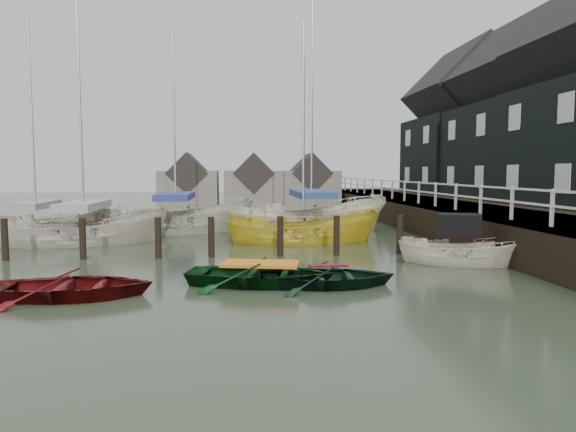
{
  "coord_description": "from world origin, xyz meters",
  "views": [
    {
      "loc": [
        -0.32,
        -14.77,
        2.97
      ],
      "look_at": [
        1.48,
        3.08,
        1.4
      ],
      "focal_mm": 32.0,
      "sensor_mm": 36.0,
      "label": 1
    }
  ],
  "objects": [
    {
      "name": "far_sheds",
      "position": [
        0.83,
        26.0,
        1.86
      ],
      "size": [
        14.0,
        4.08,
        4.39
      ],
      "color": "#665B51",
      "rests_on": "ground"
    },
    {
      "name": "sailboat_a",
      "position": [
        -6.56,
        6.92,
        0.06
      ],
      "size": [
        7.24,
        4.11,
        11.29
      ],
      "rotation": [
        0.0,
        0.0,
        1.81
      ],
      "color": "beige",
      "rests_on": "ground"
    },
    {
      "name": "motorboat",
      "position": [
        6.8,
        0.79,
        0.11
      ],
      "size": [
        4.22,
        2.92,
        2.37
      ],
      "rotation": [
        0.0,
        0.0,
        1.17
      ],
      "color": "beige",
      "rests_on": "ground"
    },
    {
      "name": "sailboat_b",
      "position": [
        -3.25,
        10.39,
        0.06
      ],
      "size": [
        8.28,
        4.96,
        11.25
      ],
      "rotation": [
        0.0,
        0.0,
        1.85
      ],
      "color": "beige",
      "rests_on": "ground"
    },
    {
      "name": "sailboat_e",
      "position": [
        -9.43,
        9.57,
        0.06
      ],
      "size": [
        6.44,
        2.97,
        10.89
      ],
      "rotation": [
        0.0,
        0.0,
        1.47
      ],
      "color": "beige",
      "rests_on": "ground"
    },
    {
      "name": "land_strip",
      "position": [
        15.0,
        10.0,
        0.0
      ],
      "size": [
        14.0,
        38.0,
        1.5
      ],
      "primitive_type": "cube",
      "color": "black",
      "rests_on": "ground"
    },
    {
      "name": "ground",
      "position": [
        0.0,
        0.0,
        0.0
      ],
      "size": [
        120.0,
        120.0,
        0.0
      ],
      "primitive_type": "plane",
      "color": "#283220",
      "rests_on": "ground"
    },
    {
      "name": "rowboat_green",
      "position": [
        0.29,
        -1.48,
        0.0
      ],
      "size": [
        4.34,
        3.48,
        0.8
      ],
      "primitive_type": "imported",
      "rotation": [
        0.0,
        0.0,
        1.37
      ],
      "color": "black",
      "rests_on": "ground"
    },
    {
      "name": "pier",
      "position": [
        9.48,
        10.0,
        0.71
      ],
      "size": [
        3.04,
        32.0,
        2.7
      ],
      "color": "black",
      "rests_on": "ground"
    },
    {
      "name": "sailboat_d",
      "position": [
        3.27,
        9.58,
        0.06
      ],
      "size": [
        8.94,
        5.66,
        12.52
      ],
      "rotation": [
        0.0,
        0.0,
        1.9
      ],
      "color": "beige",
      "rests_on": "ground"
    },
    {
      "name": "quay_houses",
      "position": [
        14.99,
        8.66,
        5.68
      ],
      "size": [
        6.52,
        28.14,
        10.01
      ],
      "color": "black",
      "rests_on": "ground"
    },
    {
      "name": "rowboat_red",
      "position": [
        -4.21,
        -2.4,
        0.0
      ],
      "size": [
        3.78,
        2.72,
        0.78
      ],
      "primitive_type": "imported",
      "rotation": [
        0.0,
        0.0,
        1.58
      ],
      "color": "#540C0D",
      "rests_on": "ground"
    },
    {
      "name": "sailboat_c",
      "position": [
        2.46,
        6.46,
        0.01
      ],
      "size": [
        6.43,
        2.48,
        10.27
      ],
      "rotation": [
        0.0,
        0.0,
        1.56
      ],
      "color": "gold",
      "rests_on": "ground"
    },
    {
      "name": "mooring_pilings",
      "position": [
        -1.11,
        3.0,
        0.5
      ],
      "size": [
        13.72,
        0.22,
        1.8
      ],
      "color": "black",
      "rests_on": "ground"
    },
    {
      "name": "rowboat_dkgreen",
      "position": [
        2.04,
        -1.81,
        0.0
      ],
      "size": [
        3.59,
        2.62,
        0.73
      ],
      "primitive_type": "imported",
      "rotation": [
        0.0,
        0.0,
        1.54
      ],
      "color": "black",
      "rests_on": "ground"
    }
  ]
}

